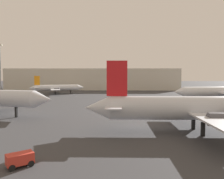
% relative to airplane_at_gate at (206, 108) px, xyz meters
% --- Properties ---
extents(airplane_at_gate, '(37.31, 25.98, 10.83)m').
position_rel_airplane_at_gate_xyz_m(airplane_at_gate, '(0.00, 0.00, 0.00)').
color(airplane_at_gate, silver).
rests_on(airplane_at_gate, ground_plane).
extents(airplane_distant, '(31.44, 23.94, 9.57)m').
position_rel_airplane_at_gate_xyz_m(airplane_distant, '(20.59, 38.49, -0.37)').
color(airplane_distant, silver).
rests_on(airplane_distant, ground_plane).
extents(airplane_far_left, '(24.50, 21.71, 8.23)m').
position_rel_airplane_at_gate_xyz_m(airplane_far_left, '(-40.26, 66.85, -0.92)').
color(airplane_far_left, silver).
rests_on(airplane_far_left, ground_plane).
extents(baggage_cart, '(2.70, 2.48, 1.30)m').
position_rel_airplane_at_gate_xyz_m(baggage_cart, '(-22.78, -12.66, -2.95)').
color(baggage_cart, red).
rests_on(baggage_cart, ground_plane).
extents(light_mast_left, '(2.40, 0.50, 23.40)m').
position_rel_airplane_at_gate_xyz_m(light_mast_left, '(-68.82, 72.39, 9.29)').
color(light_mast_left, slate).
rests_on(light_mast_left, ground_plane).
extents(terminal_building, '(99.20, 26.90, 12.25)m').
position_rel_airplane_at_gate_xyz_m(terminal_building, '(-26.33, 101.87, 2.42)').
color(terminal_building, beige).
rests_on(terminal_building, ground_plane).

